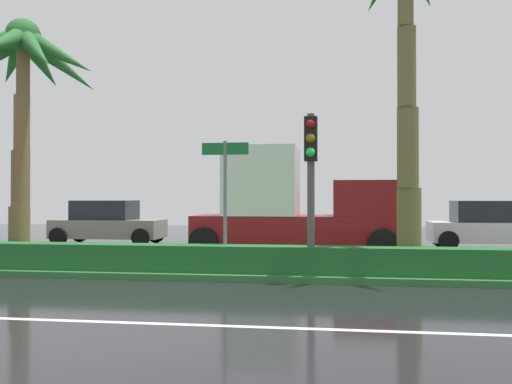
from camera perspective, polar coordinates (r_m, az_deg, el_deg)
The scene contains 11 objects.
ground_plane at distance 15.28m, azimuth -4.01°, elevation -7.65°, with size 90.00×42.00×0.10m, color black.
near_lane_divider_stripe at distance 8.66m, azimuth -14.18°, elevation -12.76°, with size 81.00×0.14×0.01m, color white.
median_strip at distance 14.30m, azimuth -4.87°, elevation -7.63°, with size 85.50×4.00×0.15m, color #2D6B33.
median_hedge at distance 12.91m, azimuth -6.29°, elevation -6.72°, with size 76.50×0.70×0.60m.
palm_tree_mid_left at distance 16.13m, azimuth -22.72°, elevation 11.35°, with size 4.29×4.40×6.37m.
palm_tree_centre_left at distance 14.43m, azimuth 15.09°, elevation 17.99°, with size 4.42×4.22×8.21m.
traffic_signal_median_right at distance 12.18m, azimuth 5.62°, elevation 2.88°, with size 0.28×0.43×3.51m.
street_name_sign at distance 12.97m, azimuth -3.18°, elevation 0.51°, with size 1.10×0.08×3.00m.
car_in_traffic_second at distance 22.89m, azimuth -14.93°, elevation -3.08°, with size 4.30×2.02×1.72m.
box_truck_lead at distance 17.99m, azimuth 3.70°, elevation -1.48°, with size 6.40×2.64×3.46m.
car_in_traffic_third at distance 21.67m, azimuth 22.78°, elevation -3.19°, with size 4.30×2.02×1.72m.
Camera 1 is at (3.23, -5.82, 1.83)m, focal length 39.17 mm.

